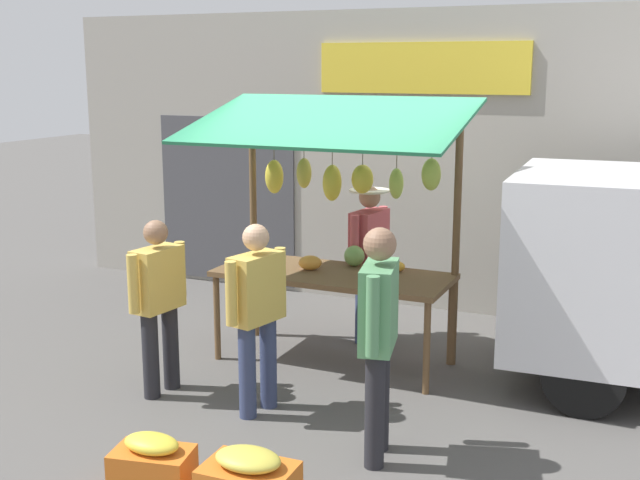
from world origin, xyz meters
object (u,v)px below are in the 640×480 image
(market_stall, at_px, (336,202))
(shopper_with_ponytail, at_px, (257,306))
(vendor_with_sunhat, at_px, (369,251))
(shopper_in_striped_shirt, at_px, (379,327))
(produce_crate_near, at_px, (152,464))
(shopper_in_grey_tee, at_px, (158,296))

(market_stall, xyz_separation_m, shopper_with_ponytail, (0.10, 1.36, -0.64))
(vendor_with_sunhat, bearing_deg, shopper_in_striped_shirt, 30.01)
(shopper_with_ponytail, bearing_deg, vendor_with_sunhat, 8.03)
(market_stall, relative_size, vendor_with_sunhat, 1.56)
(vendor_with_sunhat, relative_size, shopper_with_ponytail, 1.02)
(shopper_in_striped_shirt, height_order, produce_crate_near, shopper_in_striped_shirt)
(vendor_with_sunhat, distance_m, shopper_in_striped_shirt, 2.61)
(vendor_with_sunhat, xyz_separation_m, shopper_with_ponytail, (0.17, 2.06, -0.04))
(market_stall, relative_size, shopper_in_grey_tee, 1.64)
(shopper_with_ponytail, xyz_separation_m, shopper_in_striped_shirt, (-1.16, 0.36, 0.09))
(produce_crate_near, bearing_deg, shopper_with_ponytail, -92.66)
(market_stall, distance_m, vendor_with_sunhat, 0.92)
(shopper_with_ponytail, bearing_deg, produce_crate_near, -169.78)
(market_stall, relative_size, shopper_with_ponytail, 1.60)
(vendor_with_sunhat, height_order, shopper_in_striped_shirt, shopper_in_striped_shirt)
(shopper_in_striped_shirt, relative_size, produce_crate_near, 2.92)
(shopper_in_grey_tee, bearing_deg, shopper_in_striped_shirt, -92.18)
(shopper_in_striped_shirt, xyz_separation_m, produce_crate_near, (1.22, 1.01, -0.82))
(market_stall, distance_m, shopper_in_striped_shirt, 2.09)
(vendor_with_sunhat, relative_size, shopper_in_striped_shirt, 0.94)
(market_stall, xyz_separation_m, shopper_in_striped_shirt, (-1.06, 1.72, -0.55))
(shopper_with_ponytail, xyz_separation_m, produce_crate_near, (0.06, 1.37, -0.72))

